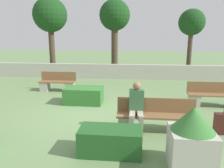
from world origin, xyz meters
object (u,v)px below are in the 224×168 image
(bench_right_side, at_px, (213,97))
(tree_center_right, at_px, (192,24))
(tree_center_left, at_px, (115,18))
(person_seated_man, at_px, (136,105))
(tree_leftmost, at_px, (50,16))
(planter_corner_left, at_px, (192,138))
(bench_left_side, at_px, (58,84))
(bench_front, at_px, (156,119))
(suitcase, at_px, (223,124))

(bench_right_side, xyz_separation_m, tree_center_right, (0.44, 5.82, 2.83))
(tree_center_left, bearing_deg, tree_center_right, -8.69)
(person_seated_man, xyz_separation_m, tree_leftmost, (-5.45, 8.37, 2.93))
(planter_corner_left, bearing_deg, tree_center_left, 103.20)
(bench_right_side, bearing_deg, bench_left_side, 165.29)
(bench_left_side, distance_m, planter_corner_left, 7.22)
(bench_front, distance_m, planter_corner_left, 1.74)
(planter_corner_left, bearing_deg, tree_center_right, 77.61)
(tree_center_left, bearing_deg, bench_front, -77.49)
(bench_right_side, xyz_separation_m, planter_corner_left, (-1.71, -3.98, 0.29))
(suitcase, bearing_deg, person_seated_man, -176.91)
(tree_center_right, bearing_deg, suitcase, -96.71)
(bench_right_side, bearing_deg, tree_center_right, 84.87)
(suitcase, bearing_deg, planter_corner_left, -126.22)
(bench_front, bearing_deg, tree_center_right, 71.98)
(person_seated_man, height_order, suitcase, person_seated_man)
(suitcase, bearing_deg, tree_center_right, 83.29)
(person_seated_man, distance_m, planter_corner_left, 1.83)
(bench_right_side, relative_size, tree_center_right, 0.44)
(person_seated_man, bearing_deg, suitcase, 3.09)
(planter_corner_left, relative_size, tree_leftmost, 0.26)
(bench_front, relative_size, bench_left_side, 1.27)
(bench_front, height_order, bench_right_side, same)
(bench_right_side, distance_m, suitcase, 2.41)
(bench_front, relative_size, tree_center_right, 0.52)
(person_seated_man, relative_size, planter_corner_left, 1.09)
(bench_right_side, bearing_deg, planter_corner_left, -114.11)
(bench_left_side, xyz_separation_m, tree_center_left, (2.15, 4.96, 3.29))
(planter_corner_left, distance_m, suitcase, 2.04)
(suitcase, relative_size, tree_center_right, 0.19)
(bench_left_side, height_order, tree_center_left, tree_center_left)
(bench_front, xyz_separation_m, planter_corner_left, (0.50, -1.65, 0.28))
(suitcase, relative_size, tree_center_left, 0.16)
(planter_corner_left, bearing_deg, suitcase, 53.78)
(bench_right_side, relative_size, person_seated_man, 1.32)
(bench_left_side, distance_m, tree_leftmost, 5.79)
(bench_left_side, xyz_separation_m, suitcase, (5.81, -3.92, -0.04))
(person_seated_man, height_order, tree_leftmost, tree_leftmost)
(suitcase, height_order, tree_center_left, tree_center_left)
(suitcase, bearing_deg, tree_center_left, 112.37)
(tree_center_left, height_order, tree_center_right, tree_center_left)
(suitcase, bearing_deg, bench_left_side, 146.01)
(person_seated_man, bearing_deg, bench_left_side, 131.63)
(person_seated_man, distance_m, tree_center_left, 9.55)
(suitcase, xyz_separation_m, tree_leftmost, (-7.67, 8.25, 3.39))
(tree_center_left, bearing_deg, bench_left_side, -113.46)
(bench_front, distance_m, person_seated_man, 0.68)
(bench_left_side, relative_size, tree_center_left, 0.35)
(person_seated_man, bearing_deg, tree_leftmost, 123.04)
(person_seated_man, distance_m, suitcase, 2.27)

